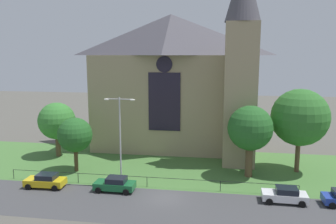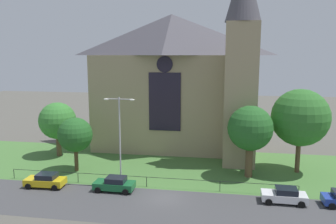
% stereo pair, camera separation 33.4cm
% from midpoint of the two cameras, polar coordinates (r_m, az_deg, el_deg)
% --- Properties ---
extents(ground, '(160.00, 160.00, 0.00)m').
position_cam_midpoint_polar(ground, '(44.38, 1.87, -8.96)').
color(ground, '#56544C').
extents(road_asphalt, '(120.00, 8.00, 0.01)m').
position_cam_midpoint_polar(road_asphalt, '(33.34, -0.93, -15.43)').
color(road_asphalt, '#424244').
rests_on(road_asphalt, ground).
extents(grass_verge, '(120.00, 20.00, 0.01)m').
position_cam_midpoint_polar(grass_verge, '(42.50, 1.52, -9.81)').
color(grass_verge, '#477538').
rests_on(grass_verge, ground).
extents(church_building, '(23.20, 16.20, 26.00)m').
position_cam_midpoint_polar(church_building, '(51.71, 1.52, 5.31)').
color(church_building, tan).
rests_on(church_building, ground).
extents(iron_railing, '(31.34, 0.07, 1.13)m').
position_cam_midpoint_polar(iron_railing, '(37.48, -3.34, -10.95)').
color(iron_railing, black).
rests_on(iron_railing, ground).
extents(tree_left_near, '(4.17, 4.17, 6.63)m').
position_cam_midpoint_polar(tree_left_near, '(42.82, -14.99, -3.70)').
color(tree_left_near, '#4C3823').
rests_on(tree_left_near, ground).
extents(tree_left_far, '(5.10, 5.10, 7.58)m').
position_cam_midpoint_polar(tree_left_far, '(49.87, -17.74, -1.43)').
color(tree_left_far, brown).
rests_on(tree_left_far, ground).
extents(tree_right_near, '(5.18, 5.18, 8.37)m').
position_cam_midpoint_polar(tree_right_near, '(40.29, 13.77, -2.73)').
color(tree_right_near, brown).
rests_on(tree_right_near, ground).
extents(tree_right_far, '(6.80, 6.80, 10.13)m').
position_cam_midpoint_polar(tree_right_far, '(43.44, 21.37, -0.89)').
color(tree_right_far, brown).
rests_on(tree_right_far, ground).
extents(streetlamp_near, '(3.37, 0.26, 9.70)m').
position_cam_midpoint_polar(streetlamp_near, '(36.65, -7.78, -3.23)').
color(streetlamp_near, '#B2B2B7').
rests_on(streetlamp_near, ground).
extents(parked_car_yellow, '(4.26, 2.14, 1.51)m').
position_cam_midpoint_polar(parked_car_yellow, '(39.67, -19.49, -10.67)').
color(parked_car_yellow, gold).
rests_on(parked_car_yellow, ground).
extents(parked_car_green, '(4.22, 2.06, 1.51)m').
position_cam_midpoint_polar(parked_car_green, '(36.88, -8.61, -11.77)').
color(parked_car_green, '#196033').
rests_on(parked_car_green, ground).
extents(parked_car_white, '(4.24, 2.10, 1.51)m').
position_cam_midpoint_polar(parked_car_white, '(35.65, 19.08, -12.98)').
color(parked_car_white, silver).
rests_on(parked_car_white, ground).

